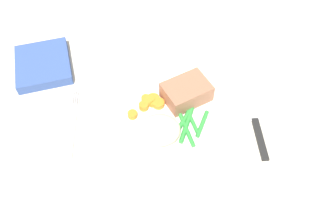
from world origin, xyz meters
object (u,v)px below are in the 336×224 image
Objects in this scene: fork at (71,126)px; water_glass at (188,39)px; meat_portion at (184,92)px; napkin at (41,65)px; dinner_plate at (168,118)px; knife at (251,116)px.

water_glass is (24.01, 18.75, 3.44)cm from fork.
napkin is (-29.31, 11.53, -2.35)cm from meat_portion.
fork is 17.45cm from napkin.
dinner_plate is 16.08cm from knife.
water_glass is at bearing 73.12° from dinner_plate.
knife is at bearing -1.02° from dinner_plate.
water_glass is (-10.46, 18.77, 3.44)cm from knife.
dinner_plate is 19.53cm from water_glass.
fork is (-21.77, -4.19, -3.19)cm from meat_portion.
fork is 1.94× the size of water_glass.
napkin is at bearing 149.20° from dinner_plate.
knife is at bearing 2.29° from fork.
dinner_plate is 1.51× the size of fork.
napkin is (-7.54, 15.72, 0.84)cm from fork.
dinner_plate is 5.80cm from meat_portion.
napkin is at bearing 158.53° from meat_portion.
knife is at bearing -20.55° from napkin.
meat_portion is (3.37, 3.94, 2.59)cm from dinner_plate.
dinner_plate is 2.92× the size of water_glass.
meat_portion is 13.75cm from knife.
meat_portion is 0.67× the size of napkin.
knife is 2.40× the size of water_glass.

